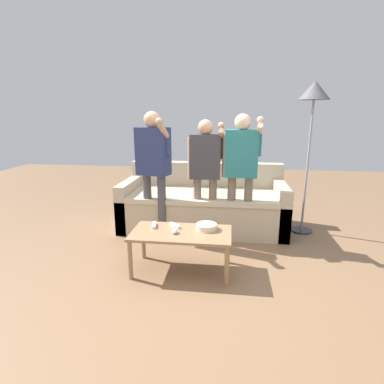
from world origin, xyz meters
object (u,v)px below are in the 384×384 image
Objects in this scene: couch at (204,205)px; game_remote_nunchuk at (175,231)px; game_remote_wand_far at (154,225)px; snack_bowl at (206,227)px; player_left at (153,161)px; player_right at (241,163)px; coffee_table at (181,237)px; floor_lamp at (314,101)px; player_center at (205,165)px; game_remote_wand_near at (175,225)px.

couch is 1.35m from game_remote_nunchuk.
couch is 24.83× the size of game_remote_nunchuk.
couch is 13.89× the size of game_remote_wand_far.
couch is 1.21m from snack_bowl.
player_right is (1.05, 0.08, -0.02)m from player_left.
player_right is (0.58, 0.88, 0.60)m from coffee_table.
player_center is at bearing -164.24° from floor_lamp.
player_right reaches higher than snack_bowl.
player_right is at bearing -156.03° from floor_lamp.
game_remote_nunchuk is 1.08m from player_left.
coffee_table is 0.63× the size of player_right.
floor_lamp is (1.43, 1.26, 1.32)m from coffee_table.
couch is 0.91m from player_right.
couch is at bearing 40.41° from player_left.
coffee_table is 6.19× the size of game_remote_wand_far.
player_left is 1.02× the size of player_right.
game_remote_nunchuk is at bearing -64.19° from player_left.
snack_bowl is 1.00m from player_right.
player_left reaches higher than couch.
game_remote_wand_near is 0.21m from game_remote_wand_far.
floor_lamp is 1.30× the size of player_center.
game_remote_wand_near is at bearing 100.00° from game_remote_nunchuk.
couch is at bearing 97.38° from player_center.
player_center reaches higher than game_remote_nunchuk.
couch is 1.42× the size of player_right.
game_remote_nunchuk is (-0.30, -0.14, -0.01)m from snack_bowl.
player_right is (0.48, -0.41, 0.66)m from couch.
game_remote_wand_near reaches higher than coffee_table.
player_center is at bearing 72.49° from game_remote_wand_near.
game_remote_nunchuk is at bearing -124.73° from player_right.
game_remote_nunchuk is 1.24m from player_right.
coffee_table is 1.07m from player_center.
floor_lamp is at bearing 23.97° from player_right.
game_remote_wand_near is at bearing -131.76° from player_right.
coffee_table is 2.32m from floor_lamp.
player_left reaches higher than game_remote_wand_far.
game_remote_nunchuk is 0.65× the size of game_remote_wand_near.
couch is 10.50× the size of snack_bowl.
snack_bowl is (0.13, -1.19, 0.14)m from couch.
player_center is (0.16, 0.89, 0.56)m from coffee_table.
coffee_table is 11.06× the size of game_remote_nunchuk.
coffee_table is 0.11m from game_remote_nunchuk.
player_left is at bearing -171.18° from player_center.
couch is 0.73m from player_center.
player_left reaches higher than player_right.
couch is at bearing 83.07° from game_remote_nunchuk.
player_center is 0.43m from player_right.
game_remote_wand_near is 0.86× the size of game_remote_wand_far.
coffee_table is at bearing -20.08° from game_remote_wand_far.
floor_lamp is at bearing 36.58° from game_remote_wand_near.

